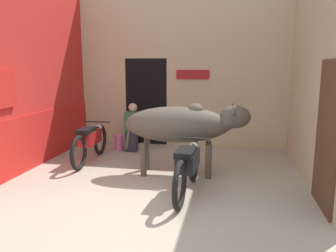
{
  "coord_description": "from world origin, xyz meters",
  "views": [
    {
      "loc": [
        1.26,
        -4.06,
        2.01
      ],
      "look_at": [
        0.11,
        1.81,
        0.91
      ],
      "focal_mm": 35.0,
      "sensor_mm": 36.0,
      "label": 1
    }
  ],
  "objects_px": {
    "motorcycle_far": "(90,141)",
    "shopkeeper_seated": "(133,126)",
    "cow": "(183,124)",
    "plastic_stool": "(119,142)",
    "motorcycle_near": "(188,166)"
  },
  "relations": [
    {
      "from": "motorcycle_near",
      "to": "plastic_stool",
      "type": "distance_m",
      "value": 3.13
    },
    {
      "from": "motorcycle_far",
      "to": "shopkeeper_seated",
      "type": "height_order",
      "value": "shopkeeper_seated"
    },
    {
      "from": "cow",
      "to": "plastic_stool",
      "type": "xyz_separation_m",
      "value": [
        -1.77,
        1.46,
        -0.74
      ]
    },
    {
      "from": "motorcycle_far",
      "to": "plastic_stool",
      "type": "height_order",
      "value": "motorcycle_far"
    },
    {
      "from": "cow",
      "to": "shopkeeper_seated",
      "type": "relative_size",
      "value": 2.04
    },
    {
      "from": "motorcycle_far",
      "to": "shopkeeper_seated",
      "type": "distance_m",
      "value": 1.25
    },
    {
      "from": "motorcycle_near",
      "to": "cow",
      "type": "bearing_deg",
      "value": 103.42
    },
    {
      "from": "motorcycle_far",
      "to": "motorcycle_near",
      "type": "bearing_deg",
      "value": -31.12
    },
    {
      "from": "cow",
      "to": "shopkeeper_seated",
      "type": "height_order",
      "value": "cow"
    },
    {
      "from": "motorcycle_far",
      "to": "plastic_stool",
      "type": "relative_size",
      "value": 4.9
    },
    {
      "from": "shopkeeper_seated",
      "to": "motorcycle_near",
      "type": "bearing_deg",
      "value": -55.89
    },
    {
      "from": "shopkeeper_seated",
      "to": "plastic_stool",
      "type": "bearing_deg",
      "value": -172.56
    },
    {
      "from": "motorcycle_far",
      "to": "plastic_stool",
      "type": "bearing_deg",
      "value": 75.42
    },
    {
      "from": "plastic_stool",
      "to": "shopkeeper_seated",
      "type": "bearing_deg",
      "value": 7.44
    },
    {
      "from": "motorcycle_near",
      "to": "motorcycle_far",
      "type": "xyz_separation_m",
      "value": [
        -2.26,
        1.36,
        -0.01
      ]
    }
  ]
}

